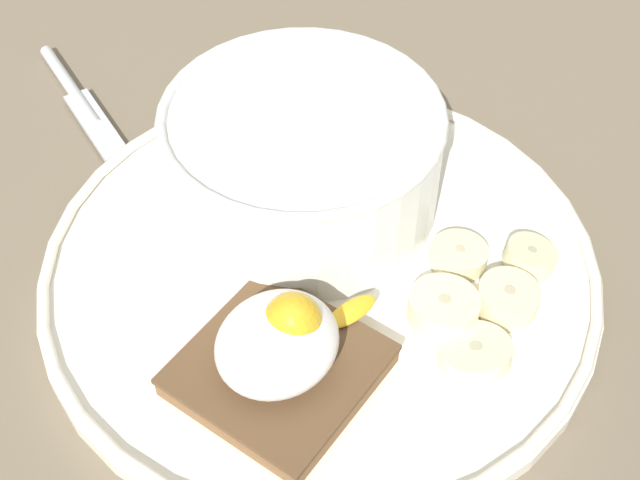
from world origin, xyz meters
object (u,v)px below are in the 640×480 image
at_px(toast_slice, 279,369).
at_px(knife, 79,100).
at_px(banana_slice_front, 443,308).
at_px(banana_slice_right, 508,299).
at_px(banana_slice_left, 459,255).
at_px(banana_slice_back, 530,256).
at_px(poached_egg, 280,339).
at_px(oatmeal_bowl, 303,157).
at_px(banana_slice_inner, 479,346).

bearing_deg(toast_slice, knife, 71.02).
relative_size(banana_slice_front, banana_slice_right, 1.01).
height_order(banana_slice_left, banana_slice_back, banana_slice_back).
height_order(banana_slice_front, banana_slice_right, same).
distance_m(toast_slice, poached_egg, 0.02).
height_order(toast_slice, knife, toast_slice).
distance_m(toast_slice, banana_slice_front, 0.09).
distance_m(oatmeal_bowl, knife, 0.18).
height_order(oatmeal_bowl, toast_slice, oatmeal_bowl).
xyz_separation_m(banana_slice_back, banana_slice_right, (-0.03, -0.01, 0.00)).
height_order(banana_slice_right, knife, banana_slice_right).
xyz_separation_m(oatmeal_bowl, banana_slice_back, (0.04, -0.12, -0.03)).
xyz_separation_m(oatmeal_bowl, banana_slice_inner, (-0.03, -0.13, -0.03)).
bearing_deg(banana_slice_back, banana_slice_right, -170.48).
xyz_separation_m(oatmeal_bowl, toast_slice, (-0.10, -0.07, -0.03)).
xyz_separation_m(poached_egg, banana_slice_inner, (0.07, -0.07, -0.02)).
bearing_deg(banana_slice_inner, banana_slice_front, 73.03).
relative_size(poached_egg, banana_slice_inner, 1.80).
bearing_deg(banana_slice_front, banana_slice_back, -16.02).
distance_m(banana_slice_front, banana_slice_inner, 0.03).
bearing_deg(oatmeal_bowl, banana_slice_left, -80.24).
height_order(toast_slice, banana_slice_back, banana_slice_back).
height_order(oatmeal_bowl, banana_slice_back, oatmeal_bowl).
xyz_separation_m(banana_slice_back, knife, (-0.05, 0.30, -0.01)).
xyz_separation_m(banana_slice_left, banana_slice_back, (0.02, -0.03, 0.00)).
height_order(oatmeal_bowl, banana_slice_inner, oatmeal_bowl).
relative_size(banana_slice_right, knife, 0.36).
bearing_deg(banana_slice_back, poached_egg, 157.16).
bearing_deg(banana_slice_left, toast_slice, 166.88).
distance_m(banana_slice_left, banana_slice_back, 0.04).
distance_m(banana_slice_left, banana_slice_inner, 0.06).
distance_m(poached_egg, banana_slice_right, 0.12).
bearing_deg(banana_slice_inner, knife, 87.85).
xyz_separation_m(toast_slice, banana_slice_left, (0.11, -0.03, -0.00)).
bearing_deg(oatmeal_bowl, banana_slice_front, -100.64).
height_order(toast_slice, banana_slice_inner, same).
distance_m(banana_slice_front, banana_slice_right, 0.03).
bearing_deg(oatmeal_bowl, banana_slice_inner, -101.90).
height_order(poached_egg, banana_slice_front, poached_egg).
bearing_deg(banana_slice_front, oatmeal_bowl, 79.36).
height_order(poached_egg, banana_slice_left, poached_egg).
bearing_deg(banana_slice_right, poached_egg, 148.73).
distance_m(oatmeal_bowl, banana_slice_front, 0.11).
relative_size(oatmeal_bowl, banana_slice_left, 4.85).
bearing_deg(banana_slice_back, banana_slice_inner, -171.85).
bearing_deg(knife, oatmeal_bowl, -84.56).
bearing_deg(poached_egg, toast_slice, 168.21).
bearing_deg(toast_slice, banana_slice_right, -30.96).
distance_m(banana_slice_back, banana_slice_right, 0.03).
relative_size(toast_slice, banana_slice_right, 2.03).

